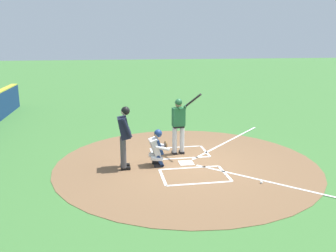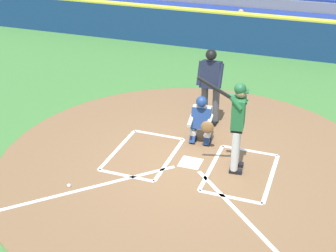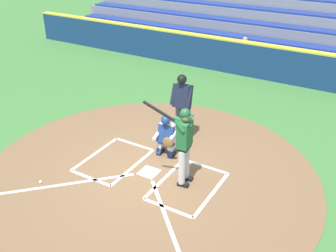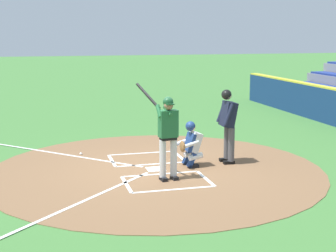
% 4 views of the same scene
% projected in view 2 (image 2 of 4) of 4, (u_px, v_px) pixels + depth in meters
% --- Properties ---
extents(ground_plane, '(120.00, 120.00, 0.00)m').
position_uv_depth(ground_plane, '(190.00, 163.00, 9.81)').
color(ground_plane, '#427A38').
extents(dirt_circle, '(8.00, 8.00, 0.01)m').
position_uv_depth(dirt_circle, '(190.00, 163.00, 9.81)').
color(dirt_circle, brown).
rests_on(dirt_circle, ground).
extents(home_plate_and_chalk, '(7.93, 4.91, 0.01)m').
position_uv_depth(home_plate_and_chalk, '(176.00, 185.00, 9.07)').
color(home_plate_and_chalk, white).
rests_on(home_plate_and_chalk, dirt_circle).
extents(batter, '(0.89, 0.80, 2.13)m').
position_uv_depth(batter, '(237.00, 121.00, 9.08)').
color(batter, silver).
rests_on(batter, ground).
extents(catcher, '(0.62, 0.61, 1.13)m').
position_uv_depth(catcher, '(202.00, 119.00, 10.30)').
color(catcher, black).
rests_on(catcher, ground).
extents(plate_umpire, '(0.58, 0.41, 1.86)m').
position_uv_depth(plate_umpire, '(211.00, 82.00, 10.93)').
color(plate_umpire, '#4C4C51').
rests_on(plate_umpire, ground).
extents(baseball, '(0.07, 0.07, 0.07)m').
position_uv_depth(baseball, '(69.00, 186.00, 9.03)').
color(baseball, white).
rests_on(baseball, ground).
extents(backstop_wall, '(22.00, 0.36, 1.31)m').
position_uv_depth(backstop_wall, '(259.00, 34.00, 15.78)').
color(backstop_wall, navy).
rests_on(backstop_wall, ground).
extents(bleacher_stand, '(20.00, 4.25, 3.00)m').
position_uv_depth(bleacher_stand, '(275.00, 7.00, 18.41)').
color(bleacher_stand, gray).
rests_on(bleacher_stand, ground).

